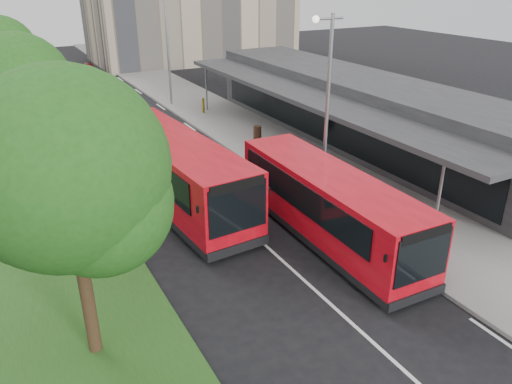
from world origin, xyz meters
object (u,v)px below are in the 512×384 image
at_px(bus_main, 328,206).
at_px(car_far, 52,63).
at_px(lamp_post_near, 326,100).
at_px(bollard, 203,105).
at_px(car_near, 89,68).
at_px(litter_bin, 257,133).
at_px(bus_second, 175,171).
at_px(lamp_post_far, 166,43).
at_px(tree_mid, 20,94).
at_px(tree_far, 2,57).
at_px(tree_near, 67,182).

bearing_deg(bus_main, car_far, 96.36).
relative_size(lamp_post_near, bollard, 7.50).
bearing_deg(car_near, bus_main, -80.32).
distance_m(bus_main, car_near, 39.47).
bearing_deg(car_far, bollard, -64.53).
bearing_deg(lamp_post_near, litter_bin, 79.87).
bearing_deg(bus_second, lamp_post_far, 67.27).
relative_size(bus_main, car_near, 3.16).
height_order(bus_second, litter_bin, bus_second).
bearing_deg(litter_bin, bus_second, -141.28).
distance_m(lamp_post_near, car_near, 36.91).
distance_m(bus_main, car_far, 44.63).
bearing_deg(lamp_post_far, tree_mid, -130.68).
bearing_deg(car_near, tree_mid, -97.61).
bearing_deg(litter_bin, bollard, 92.75).
bearing_deg(car_far, bus_second, -80.00).
bearing_deg(bollard, bus_main, -98.77).
bearing_deg(tree_far, tree_near, -90.00).
bearing_deg(bollard, car_near, 101.23).
xyz_separation_m(tree_far, litter_bin, (12.71, -10.20, -4.05)).
relative_size(tree_near, bus_second, 0.71).
height_order(bus_main, bollard, bus_main).
bearing_deg(car_near, litter_bin, -72.86).
bearing_deg(car_far, tree_near, -86.49).
bearing_deg(tree_near, lamp_post_near, 23.97).
distance_m(lamp_post_far, litter_bin, 11.99).
xyz_separation_m(tree_mid, car_near, (8.34, 29.51, -4.24)).
distance_m(bus_second, car_far, 38.65).
height_order(bus_main, car_near, bus_main).
bearing_deg(litter_bin, lamp_post_far, 98.07).
bearing_deg(tree_mid, car_near, 74.23).
xyz_separation_m(tree_far, car_near, (8.34, 17.51, -4.12)).
distance_m(tree_near, lamp_post_near, 12.18).
xyz_separation_m(tree_mid, bus_main, (9.38, -9.93, -3.34)).
bearing_deg(tree_mid, car_far, 80.99).
bearing_deg(tree_mid, tree_near, -90.00).
distance_m(lamp_post_far, car_near, 17.31).
xyz_separation_m(tree_near, tree_mid, (0.00, 12.00, -0.33)).
bearing_deg(tree_near, car_far, 83.29).
distance_m(litter_bin, bollard, 7.52).
height_order(tree_far, lamp_post_near, lamp_post_near).
xyz_separation_m(litter_bin, car_near, (-4.37, 27.71, -0.06)).
xyz_separation_m(tree_far, lamp_post_far, (11.13, 0.95, 0.07)).
height_order(tree_mid, lamp_post_far, lamp_post_far).
bearing_deg(lamp_post_far, car_far, 104.69).
relative_size(lamp_post_far, litter_bin, 8.95).
relative_size(tree_far, bollard, 6.76).
distance_m(lamp_post_near, lamp_post_far, 20.00).
relative_size(lamp_post_near, car_far, 2.57).
relative_size(tree_near, tree_mid, 1.07).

